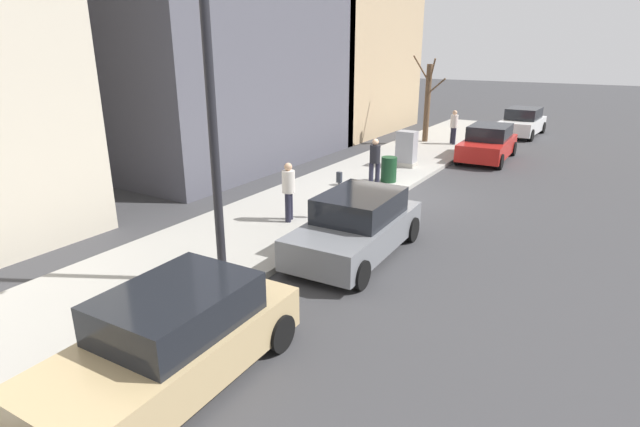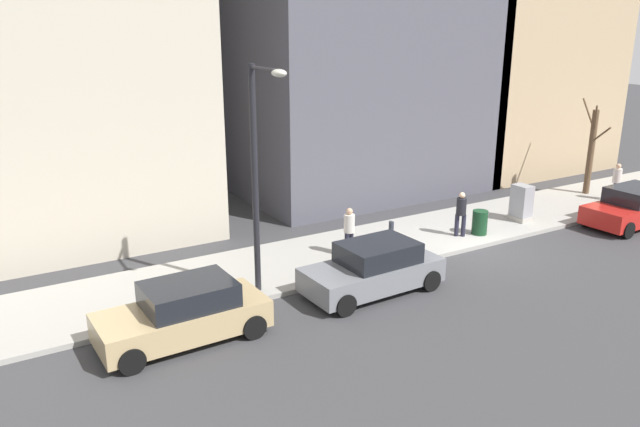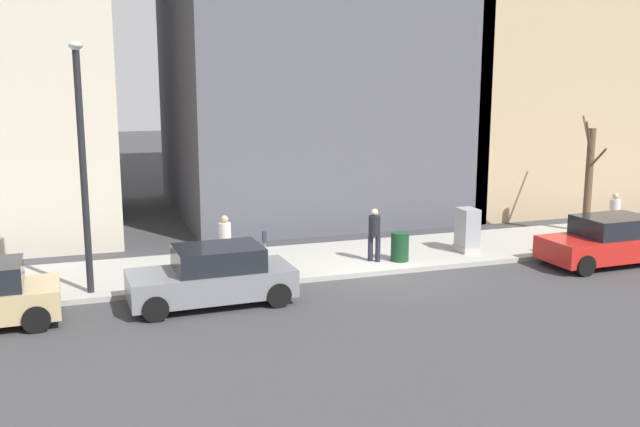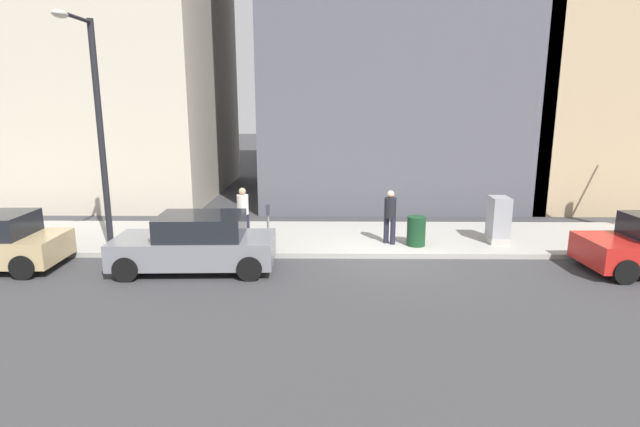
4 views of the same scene
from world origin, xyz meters
TOP-DOWN VIEW (x-y plane):
  - ground_plane at (0.00, 0.00)m, footprint 120.00×120.00m
  - sidewalk at (2.00, 0.00)m, footprint 4.00×36.00m
  - parked_car_grey at (-1.03, 5.28)m, footprint 2.04×4.26m
  - parking_meter at (0.45, 3.53)m, footprint 0.14×0.10m
  - utility_box at (1.30, -3.51)m, footprint 0.83×0.61m
  - streetlamp at (0.28, 8.28)m, footprint 1.97×0.32m
  - trash_bin at (0.90, -0.91)m, footprint 0.56×0.56m
  - pedestrian_midblock at (1.10, -0.13)m, footprint 0.36×0.36m
  - pedestrian_far_corner at (1.54, 4.45)m, footprint 0.36×0.38m

SIDE VIEW (x-z plane):
  - ground_plane at x=0.00m, z-range 0.00..0.00m
  - sidewalk at x=2.00m, z-range 0.00..0.15m
  - trash_bin at x=0.90m, z-range 0.15..1.05m
  - parked_car_grey at x=-1.03m, z-range -0.02..1.50m
  - utility_box at x=1.30m, z-range 0.13..1.56m
  - parking_meter at x=0.45m, z-range 0.30..1.65m
  - pedestrian_midblock at x=1.10m, z-range 0.26..1.92m
  - pedestrian_far_corner at x=1.54m, z-range 0.26..1.92m
  - streetlamp at x=0.28m, z-range 0.77..7.27m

